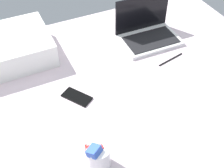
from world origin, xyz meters
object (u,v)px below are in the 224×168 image
Objects in this scene: laptop at (147,32)px; snack_cup at (98,156)px; cell_phone at (77,97)px; pillow at (0,50)px.

snack_cup is at bearing -130.98° from laptop.
laptop is 59.66cm from cell_phone.
snack_cup is 0.26× the size of pillow.
cell_phone is at bearing -58.36° from pillow.
laptop is 0.64× the size of pillow.
snack_cup is 0.98× the size of cell_phone.
cell_phone is at bearing -151.94° from laptop.
snack_cup is at bearing -74.70° from pillow.
snack_cup is (-57.76, -63.37, 1.65)cm from laptop.
laptop reaches higher than cell_phone.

